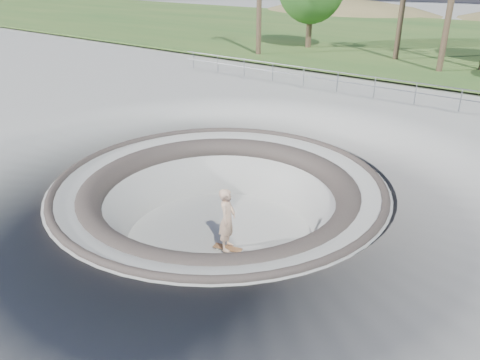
{
  "coord_description": "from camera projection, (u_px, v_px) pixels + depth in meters",
  "views": [
    {
      "loc": [
        8.47,
        -10.11,
        6.11
      ],
      "look_at": [
        0.3,
        0.66,
        -0.1
      ],
      "focal_mm": 35.0,
      "sensor_mm": 36.0,
      "label": 1
    }
  ],
  "objects": [
    {
      "name": "skate_bowl",
      "position": [
        220.0,
        232.0,
        15.28
      ],
      "size": [
        14.0,
        14.0,
        4.1
      ],
      "color": "#9E9D99",
      "rests_on": "ground"
    },
    {
      "name": "skater",
      "position": [
        227.0,
        219.0,
        14.0
      ],
      "size": [
        0.72,
        0.86,
        2.01
      ],
      "primitive_type": "imported",
      "rotation": [
        0.0,
        0.0,
        1.96
      ],
      "color": "tan",
      "rests_on": "skateboard"
    },
    {
      "name": "safety_railing",
      "position": [
        375.0,
        87.0,
        22.92
      ],
      "size": [
        25.0,
        0.06,
        1.03
      ],
      "color": "gray",
      "rests_on": "ground"
    },
    {
      "name": "grass_strip",
      "position": [
        478.0,
        43.0,
        39.04
      ],
      "size": [
        180.0,
        36.0,
        0.12
      ],
      "color": "#2D5723",
      "rests_on": "ground"
    },
    {
      "name": "skateboard",
      "position": [
        228.0,
        248.0,
        14.42
      ],
      "size": [
        0.95,
        0.48,
        0.09
      ],
      "color": "#925E3A",
      "rests_on": "ground"
    },
    {
      "name": "ground",
      "position": [
        219.0,
        182.0,
        14.52
      ],
      "size": [
        180.0,
        180.0,
        0.0
      ],
      "primitive_type": "plane",
      "color": "#9E9D99",
      "rests_on": "ground"
    }
  ]
}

